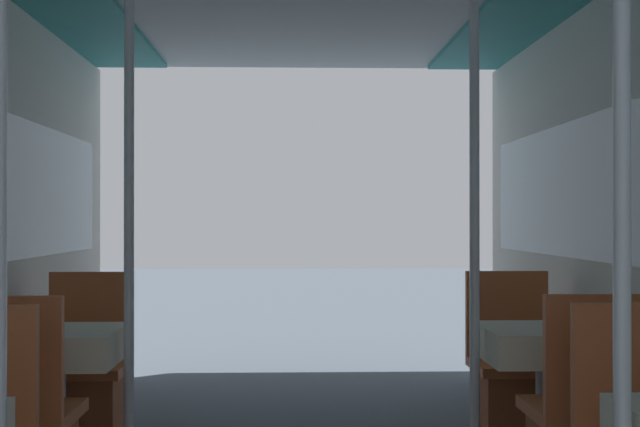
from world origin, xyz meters
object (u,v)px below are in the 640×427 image
(chair_right_far_1, at_px, (515,395))
(chair_left_far_1, at_px, (84,398))
(support_pole_left_1, at_px, (129,231))
(support_pole_right_0, at_px, (622,241))
(dining_table_right_1, at_px, (546,352))
(support_pole_right_1, at_px, (475,231))
(dining_table_left_1, at_px, (55,355))

(chair_right_far_1, bearing_deg, chair_left_far_1, 0.00)
(support_pole_left_1, relative_size, chair_right_far_1, 2.49)
(chair_left_far_1, relative_size, support_pole_right_0, 0.40)
(dining_table_right_1, distance_m, support_pole_right_1, 0.64)
(dining_table_left_1, distance_m, support_pole_left_1, 0.64)
(dining_table_right_1, xyz_separation_m, support_pole_right_1, (-0.33, 0.00, 0.55))
(chair_left_far_1, xyz_separation_m, support_pole_right_0, (1.90, -2.36, 0.86))
(dining_table_left_1, xyz_separation_m, support_pole_left_1, (0.33, 0.00, 0.55))
(dining_table_left_1, relative_size, support_pole_right_0, 0.31)
(dining_table_left_1, distance_m, chair_right_far_1, 2.31)
(support_pole_right_0, relative_size, dining_table_right_1, 3.25)
(support_pole_right_0, height_order, dining_table_right_1, support_pole_right_0)
(chair_right_far_1, bearing_deg, support_pole_right_0, 82.07)
(chair_right_far_1, relative_size, support_pole_right_1, 0.40)
(dining_table_left_1, bearing_deg, support_pole_right_0, -43.56)
(support_pole_left_1, xyz_separation_m, chair_right_far_1, (1.90, 0.56, -0.86))
(support_pole_right_1, bearing_deg, dining_table_left_1, 180.00)
(support_pole_left_1, bearing_deg, support_pole_right_0, -49.01)
(dining_table_right_1, bearing_deg, support_pole_right_1, 180.00)
(support_pole_left_1, height_order, support_pole_right_0, same)
(chair_left_far_1, xyz_separation_m, chair_right_far_1, (2.23, 0.00, 0.00))
(support_pole_right_0, xyz_separation_m, support_pole_right_1, (0.00, 1.80, 0.00))
(dining_table_left_1, relative_size, support_pole_left_1, 0.31)
(chair_left_far_1, relative_size, support_pole_right_1, 0.40)
(chair_left_far_1, distance_m, support_pole_right_0, 3.15)
(chair_left_far_1, height_order, support_pole_right_1, support_pole_right_1)
(support_pole_right_0, bearing_deg, dining_table_right_1, 79.66)
(support_pole_right_0, xyz_separation_m, chair_right_far_1, (0.33, 2.36, -0.86))
(chair_left_far_1, xyz_separation_m, support_pole_left_1, (0.33, -0.56, 0.86))
(dining_table_left_1, distance_m, dining_table_right_1, 2.23)
(support_pole_right_1, bearing_deg, chair_right_far_1, 59.46)
(chair_right_far_1, bearing_deg, dining_table_right_1, 90.00)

